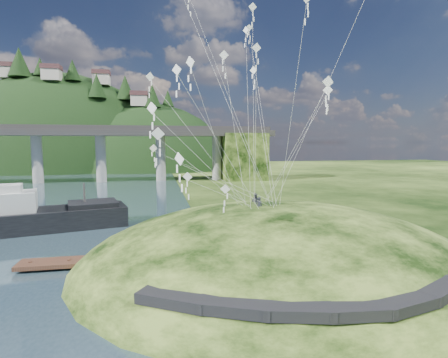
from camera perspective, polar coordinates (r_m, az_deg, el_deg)
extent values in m
plane|color=black|center=(28.45, -5.81, -15.61)|extent=(320.00, 320.00, 0.00)
ellipsoid|color=black|center=(32.46, 8.64, -15.70)|extent=(36.00, 32.00, 13.00)
cube|color=black|center=(20.22, -8.13, -18.71)|extent=(4.32, 3.62, 0.71)
cube|color=black|center=(19.07, 1.77, -20.03)|extent=(4.10, 2.97, 0.61)
cube|color=black|center=(19.07, 11.90, -20.19)|extent=(3.85, 2.37, 0.62)
cube|color=black|center=(20.01, 20.85, -19.30)|extent=(3.62, 1.83, 0.66)
cube|color=black|center=(21.78, 27.60, -17.43)|extent=(3.82, 2.27, 0.68)
cube|color=black|center=(24.27, 31.89, -14.98)|extent=(4.11, 2.97, 0.71)
cylinder|color=gray|center=(100.90, -28.21, 3.02)|extent=(2.60, 2.60, 13.00)
cylinder|color=gray|center=(97.47, -19.46, 3.31)|extent=(2.60, 2.60, 13.00)
cylinder|color=gray|center=(96.45, -10.30, 3.53)|extent=(2.60, 2.60, 13.00)
cylinder|color=gray|center=(97.90, -1.17, 3.66)|extent=(2.60, 2.60, 13.00)
cube|color=black|center=(99.46, 3.10, 3.69)|extent=(12.00, 11.00, 13.00)
ellipsoid|color=black|center=(157.80, -24.82, -0.56)|extent=(96.00, 68.00, 88.00)
ellipsoid|color=black|center=(145.82, -12.02, -2.22)|extent=(76.00, 56.00, 72.00)
cone|color=black|center=(151.54, -30.43, 16.12)|extent=(8.01, 8.01, 10.54)
cone|color=black|center=(148.71, -27.83, 15.93)|extent=(4.97, 4.97, 6.54)
cone|color=black|center=(143.83, -23.49, 16.00)|extent=(5.83, 5.83, 7.67)
cone|color=black|center=(136.44, -20.05, 14.10)|extent=(6.47, 6.47, 8.51)
cone|color=black|center=(142.30, -15.83, 14.15)|extent=(7.13, 7.13, 9.38)
cone|color=black|center=(136.51, -11.62, 13.18)|extent=(6.56, 6.56, 8.63)
cone|color=black|center=(142.13, -9.17, 12.86)|extent=(4.88, 4.88, 6.42)
cube|color=beige|center=(155.77, -31.78, 14.53)|extent=(6.00, 5.00, 4.00)
cube|color=#532F30|center=(156.24, -31.84, 15.51)|extent=(6.40, 5.40, 1.60)
cube|color=beige|center=(142.95, -26.31, 14.97)|extent=(6.00, 5.00, 4.00)
cube|color=#532F30|center=(143.42, -26.36, 16.03)|extent=(6.40, 5.40, 1.60)
cube|color=beige|center=(145.66, -19.37, 15.02)|extent=(6.00, 5.00, 4.00)
cube|color=#532F30|center=(146.12, -19.40, 16.06)|extent=(6.40, 5.40, 1.60)
cube|color=beige|center=(137.35, -13.69, 12.26)|extent=(6.00, 5.00, 4.00)
cube|color=#532F30|center=(137.68, -13.72, 13.37)|extent=(6.40, 5.40, 1.60)
cube|color=black|center=(47.38, -28.70, -5.97)|extent=(21.85, 10.73, 2.49)
cube|color=silver|center=(47.28, -32.32, -3.47)|extent=(7.54, 5.73, 2.68)
cube|color=silver|center=(47.07, -32.43, -1.51)|extent=(4.42, 3.72, 1.15)
cube|color=black|center=(47.13, -20.62, -3.78)|extent=(6.75, 6.05, 0.58)
cylinder|color=#2D2B2B|center=(46.88, -21.84, -2.34)|extent=(0.23, 0.23, 2.88)
cube|color=#3C2218|center=(32.26, -18.61, -12.40)|extent=(14.08, 2.28, 0.35)
cylinder|color=#3C2218|center=(33.70, -29.06, -12.50)|extent=(0.30, 0.30, 1.01)
cylinder|color=#3C2218|center=(32.89, -23.94, -12.71)|extent=(0.30, 0.30, 1.01)
cylinder|color=#3C2218|center=(32.34, -18.60, -12.82)|extent=(0.30, 0.30, 1.01)
cylinder|color=#3C2218|center=(32.07, -13.12, -12.83)|extent=(0.30, 0.30, 1.01)
cylinder|color=#3C2218|center=(32.07, -7.59, -12.72)|extent=(0.30, 0.30, 1.01)
imported|color=#272934|center=(30.32, 5.73, -2.92)|extent=(0.63, 0.45, 1.61)
imported|color=#272934|center=(33.01, 5.14, -2.32)|extent=(1.02, 1.01, 1.66)
cube|color=white|center=(26.60, -5.53, 18.47)|extent=(0.56, 0.67, 0.81)
cube|color=white|center=(26.48, -5.52, 17.23)|extent=(0.10, 0.08, 0.48)
cube|color=white|center=(26.37, -5.51, 15.98)|extent=(0.10, 0.08, 0.48)
cube|color=white|center=(26.27, -5.49, 14.72)|extent=(0.10, 0.08, 0.48)
cube|color=white|center=(36.09, -11.99, 16.03)|extent=(0.81, 0.33, 0.83)
cube|color=white|center=(35.99, -11.97, 15.09)|extent=(0.10, 0.08, 0.49)
cube|color=white|center=(35.90, -11.95, 14.15)|extent=(0.10, 0.08, 0.49)
cube|color=white|center=(35.82, -11.93, 13.20)|extent=(0.10, 0.08, 0.49)
cube|color=white|center=(33.27, 4.84, 17.28)|extent=(0.50, 0.56, 0.71)
cube|color=white|center=(33.18, 4.83, 16.42)|extent=(0.08, 0.07, 0.41)
cube|color=white|center=(33.09, 4.82, 15.56)|extent=(0.08, 0.07, 0.41)
cube|color=white|center=(33.01, 4.81, 14.70)|extent=(0.08, 0.07, 0.41)
cube|color=white|center=(29.07, 5.34, 20.56)|extent=(0.74, 0.20, 0.73)
cube|color=white|center=(28.94, 5.32, 19.57)|extent=(0.10, 0.04, 0.43)
cube|color=white|center=(28.82, 5.31, 18.56)|extent=(0.10, 0.04, 0.43)
cube|color=white|center=(28.71, 5.30, 17.55)|extent=(0.10, 0.04, 0.43)
cube|color=white|center=(40.71, 4.11, 23.41)|extent=(0.71, 0.25, 0.69)
cube|color=white|center=(40.56, 4.10, 22.73)|extent=(0.09, 0.04, 0.41)
cube|color=white|center=(40.42, 4.09, 22.04)|extent=(0.09, 0.04, 0.41)
cube|color=white|center=(40.28, 4.09, 21.35)|extent=(0.09, 0.04, 0.41)
cube|color=white|center=(22.11, -7.31, 3.28)|extent=(0.54, 0.74, 0.86)
cube|color=white|center=(22.14, -7.28, 1.68)|extent=(0.10, 0.09, 0.51)
cube|color=white|center=(22.20, -7.26, 0.09)|extent=(0.10, 0.09, 0.51)
cube|color=white|center=(22.27, -7.24, -1.50)|extent=(0.10, 0.09, 0.51)
cube|color=white|center=(24.25, 0.20, -1.68)|extent=(0.67, 0.25, 0.66)
cube|color=white|center=(24.31, 0.20, -2.81)|extent=(0.09, 0.02, 0.40)
cube|color=white|center=(24.39, 0.20, -3.93)|extent=(0.09, 0.02, 0.40)
cube|color=white|center=(24.48, 0.20, -5.05)|extent=(0.09, 0.02, 0.40)
cube|color=white|center=(27.59, -5.98, 0.37)|extent=(0.74, 0.29, 0.75)
cube|color=white|center=(27.64, -5.96, -0.75)|extent=(0.10, 0.02, 0.44)
cube|color=white|center=(27.71, -5.95, -1.87)|extent=(0.10, 0.02, 0.44)
cube|color=white|center=(27.79, -5.94, -2.98)|extent=(0.10, 0.02, 0.44)
cube|color=white|center=(20.91, -10.74, 7.28)|extent=(0.78, 0.29, 0.75)
cube|color=white|center=(20.91, -10.71, 5.77)|extent=(0.10, 0.04, 0.45)
cube|color=white|center=(20.91, -10.68, 4.26)|extent=(0.10, 0.04, 0.45)
cube|color=white|center=(20.94, -10.65, 2.76)|extent=(0.10, 0.04, 0.45)
cube|color=white|center=(24.77, -7.73, 17.25)|extent=(0.60, 0.53, 0.76)
cube|color=white|center=(24.67, -7.71, 16.03)|extent=(0.09, 0.07, 0.44)
cube|color=white|center=(24.59, -7.69, 14.79)|extent=(0.09, 0.07, 0.44)
cube|color=white|center=(24.51, -7.67, 13.54)|extent=(0.09, 0.07, 0.44)
cube|color=white|center=(34.86, -5.67, 27.00)|extent=(0.10, 0.06, 0.44)
cube|color=white|center=(34.67, -5.66, 26.17)|extent=(0.10, 0.06, 0.44)
cube|color=white|center=(34.49, -5.65, 25.34)|extent=(0.10, 0.06, 0.44)
cube|color=white|center=(25.96, -11.70, 11.26)|extent=(0.72, 0.60, 0.89)
cube|color=white|center=(25.91, -11.68, 9.87)|extent=(0.11, 0.08, 0.52)
cube|color=white|center=(25.87, -11.65, 8.48)|extent=(0.11, 0.08, 0.52)
cube|color=white|center=(25.85, -11.62, 7.08)|extent=(0.11, 0.08, 0.52)
cube|color=white|center=(30.76, -0.01, 19.58)|extent=(0.75, 0.27, 0.76)
cube|color=white|center=(30.64, -0.01, 18.58)|extent=(0.10, 0.02, 0.45)
cube|color=white|center=(30.52, -0.01, 17.57)|extent=(0.10, 0.02, 0.45)
cube|color=white|center=(30.41, -0.01, 16.56)|extent=(0.10, 0.02, 0.45)
cube|color=white|center=(25.36, 13.34, 25.84)|extent=(0.10, 0.04, 0.42)
cube|color=white|center=(25.18, 13.31, 24.73)|extent=(0.10, 0.04, 0.42)
cube|color=white|center=(25.02, 13.28, 23.60)|extent=(0.10, 0.04, 0.42)
cube|color=white|center=(37.70, 3.60, 23.10)|extent=(0.50, 0.54, 0.69)
cube|color=white|center=(37.56, 3.59, 22.37)|extent=(0.08, 0.07, 0.41)
cube|color=white|center=(37.42, 3.59, 21.65)|extent=(0.08, 0.07, 0.41)
cube|color=white|center=(37.29, 3.58, 20.91)|extent=(0.08, 0.07, 0.41)
cube|color=white|center=(31.38, 16.58, 13.74)|extent=(0.70, 0.52, 0.82)
cube|color=white|center=(31.30, 16.55, 12.68)|extent=(0.11, 0.06, 0.48)
cube|color=white|center=(31.23, 16.51, 11.61)|extent=(0.11, 0.06, 0.48)
cube|color=white|center=(31.18, 16.48, 10.54)|extent=(0.11, 0.06, 0.48)
cube|color=white|center=(27.77, 16.62, 14.96)|extent=(0.87, 0.18, 0.87)
cube|color=white|center=(27.68, 16.58, 13.70)|extent=(0.11, 0.04, 0.50)
cube|color=white|center=(27.60, 16.54, 12.43)|extent=(0.11, 0.04, 0.50)
cube|color=white|center=(27.53, 16.51, 11.16)|extent=(0.11, 0.04, 0.50)
cube|color=white|center=(31.61, -11.45, 4.94)|extent=(0.68, 0.28, 0.69)
cube|color=white|center=(31.63, -11.43, 4.03)|extent=(0.08, 0.07, 0.41)
cube|color=white|center=(31.65, -11.41, 3.12)|extent=(0.08, 0.07, 0.41)
cube|color=white|center=(31.67, -11.39, 2.21)|extent=(0.08, 0.07, 0.41)
cube|color=white|center=(39.37, 4.69, 26.21)|extent=(0.84, 0.27, 0.81)
cube|color=white|center=(39.17, 4.69, 25.40)|extent=(0.11, 0.05, 0.48)
cube|color=white|center=(38.97, 4.68, 24.59)|extent=(0.11, 0.05, 0.48)
cube|color=white|center=(38.79, 4.67, 23.76)|extent=(0.11, 0.05, 0.48)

